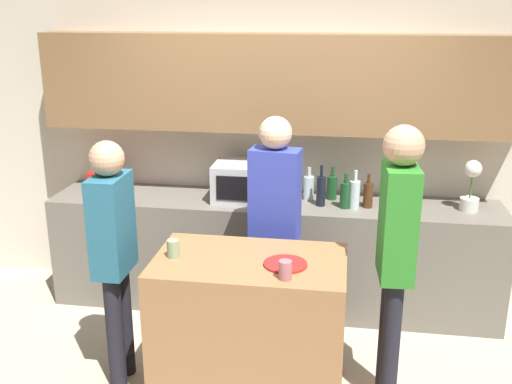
{
  "coord_description": "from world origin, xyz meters",
  "views": [
    {
      "loc": [
        0.56,
        -3.12,
        2.43
      ],
      "look_at": [
        0.01,
        0.42,
        1.29
      ],
      "focal_mm": 42.0,
      "sensor_mm": 36.0,
      "label": 1
    }
  ],
  "objects_px": {
    "bottle_0": "(309,187)",
    "bottle_1": "(321,190)",
    "person_left": "(396,244)",
    "microwave": "(247,182)",
    "person_center": "(275,214)",
    "bottle_3": "(345,195)",
    "cup_1": "(173,249)",
    "bottle_4": "(355,194)",
    "potted_plant": "(471,186)",
    "bottle_2": "(332,187)",
    "toaster": "(105,182)",
    "person_right": "(113,245)",
    "cup_0": "(285,270)",
    "plate_on_island": "(285,264)",
    "bottle_5": "(368,195)"
  },
  "relations": [
    {
      "from": "bottle_0",
      "to": "bottle_1",
      "type": "relative_size",
      "value": 0.81
    },
    {
      "from": "person_left",
      "to": "microwave",
      "type": "bearing_deg",
      "value": 39.58
    },
    {
      "from": "bottle_0",
      "to": "person_center",
      "type": "height_order",
      "value": "person_center"
    },
    {
      "from": "bottle_3",
      "to": "microwave",
      "type": "bearing_deg",
      "value": 174.03
    },
    {
      "from": "bottle_3",
      "to": "person_center",
      "type": "xyz_separation_m",
      "value": [
        -0.48,
        -0.52,
        0.0
      ]
    },
    {
      "from": "bottle_0",
      "to": "cup_1",
      "type": "relative_size",
      "value": 2.39
    },
    {
      "from": "bottle_4",
      "to": "person_center",
      "type": "xyz_separation_m",
      "value": [
        -0.55,
        -0.52,
        -0.01
      ]
    },
    {
      "from": "potted_plant",
      "to": "bottle_2",
      "type": "bearing_deg",
      "value": 173.7
    },
    {
      "from": "toaster",
      "to": "person_right",
      "type": "bearing_deg",
      "value": -65.53
    },
    {
      "from": "bottle_2",
      "to": "cup_0",
      "type": "relative_size",
      "value": 2.41
    },
    {
      "from": "microwave",
      "to": "bottle_1",
      "type": "bearing_deg",
      "value": -5.51
    },
    {
      "from": "potted_plant",
      "to": "bottle_4",
      "type": "relative_size",
      "value": 1.3
    },
    {
      "from": "cup_0",
      "to": "cup_1",
      "type": "relative_size",
      "value": 1.0
    },
    {
      "from": "bottle_0",
      "to": "person_left",
      "type": "distance_m",
      "value": 1.39
    },
    {
      "from": "plate_on_island",
      "to": "person_right",
      "type": "distance_m",
      "value": 1.09
    },
    {
      "from": "bottle_3",
      "to": "bottle_4",
      "type": "height_order",
      "value": "bottle_4"
    },
    {
      "from": "person_center",
      "to": "bottle_3",
      "type": "bearing_deg",
      "value": -125.53
    },
    {
      "from": "bottle_5",
      "to": "plate_on_island",
      "type": "height_order",
      "value": "bottle_5"
    },
    {
      "from": "microwave",
      "to": "cup_1",
      "type": "bearing_deg",
      "value": -100.87
    },
    {
      "from": "person_center",
      "to": "bottle_0",
      "type": "bearing_deg",
      "value": -98.28
    },
    {
      "from": "potted_plant",
      "to": "person_left",
      "type": "relative_size",
      "value": 0.22
    },
    {
      "from": "bottle_0",
      "to": "bottle_1",
      "type": "distance_m",
      "value": 0.18
    },
    {
      "from": "cup_0",
      "to": "person_left",
      "type": "height_order",
      "value": "person_left"
    },
    {
      "from": "bottle_3",
      "to": "person_center",
      "type": "relative_size",
      "value": 0.16
    },
    {
      "from": "person_left",
      "to": "bottle_3",
      "type": "bearing_deg",
      "value": 12.31
    },
    {
      "from": "toaster",
      "to": "bottle_4",
      "type": "relative_size",
      "value": 0.86
    },
    {
      "from": "bottle_4",
      "to": "person_right",
      "type": "relative_size",
      "value": 0.19
    },
    {
      "from": "bottle_3",
      "to": "potted_plant",
      "type": "bearing_deg",
      "value": 5.1
    },
    {
      "from": "bottle_0",
      "to": "plate_on_island",
      "type": "relative_size",
      "value": 1.01
    },
    {
      "from": "person_center",
      "to": "bottle_1",
      "type": "bearing_deg",
      "value": -111.03
    },
    {
      "from": "bottle_5",
      "to": "person_center",
      "type": "xyz_separation_m",
      "value": [
        -0.66,
        -0.56,
        0.01
      ]
    },
    {
      "from": "toaster",
      "to": "person_left",
      "type": "height_order",
      "value": "person_left"
    },
    {
      "from": "cup_1",
      "to": "person_left",
      "type": "height_order",
      "value": "person_left"
    },
    {
      "from": "bottle_1",
      "to": "bottle_4",
      "type": "bearing_deg",
      "value": -6.94
    },
    {
      "from": "bottle_2",
      "to": "person_center",
      "type": "bearing_deg",
      "value": -117.29
    },
    {
      "from": "cup_1",
      "to": "potted_plant",
      "type": "bearing_deg",
      "value": 32.69
    },
    {
      "from": "bottle_0",
      "to": "person_right",
      "type": "xyz_separation_m",
      "value": [
        -1.13,
        -1.3,
        -0.03
      ]
    },
    {
      "from": "toaster",
      "to": "person_right",
      "type": "height_order",
      "value": "person_right"
    },
    {
      "from": "potted_plant",
      "to": "bottle_1",
      "type": "distance_m",
      "value": 1.13
    },
    {
      "from": "bottle_1",
      "to": "cup_1",
      "type": "distance_m",
      "value": 1.46
    },
    {
      "from": "person_right",
      "to": "toaster",
      "type": "bearing_deg",
      "value": -155.68
    },
    {
      "from": "toaster",
      "to": "bottle_5",
      "type": "distance_m",
      "value": 2.15
    },
    {
      "from": "toaster",
      "to": "plate_on_island",
      "type": "relative_size",
      "value": 1.0
    },
    {
      "from": "bottle_5",
      "to": "person_left",
      "type": "height_order",
      "value": "person_left"
    },
    {
      "from": "potted_plant",
      "to": "person_left",
      "type": "distance_m",
      "value": 1.32
    },
    {
      "from": "cup_1",
      "to": "bottle_3",
      "type": "bearing_deg",
      "value": 48.88
    },
    {
      "from": "microwave",
      "to": "bottle_3",
      "type": "relative_size",
      "value": 1.87
    },
    {
      "from": "potted_plant",
      "to": "bottle_3",
      "type": "bearing_deg",
      "value": -174.9
    },
    {
      "from": "bottle_4",
      "to": "bottle_3",
      "type": "bearing_deg",
      "value": 174.24
    },
    {
      "from": "toaster",
      "to": "plate_on_island",
      "type": "distance_m",
      "value": 2.08
    }
  ]
}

